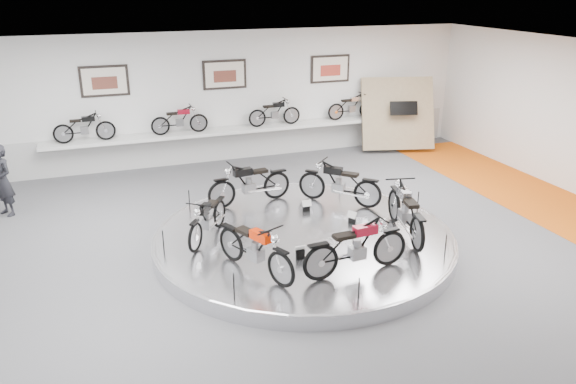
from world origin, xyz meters
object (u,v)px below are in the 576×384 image
object	(u,v)px
display_platform	(304,240)
bike_c	(208,218)
shelf	(229,131)
bike_d	(255,248)
bike_a	(339,183)
bike_b	(250,183)
bike_e	(356,246)
visitor	(3,181)
bike_f	(406,211)

from	to	relation	value
display_platform	bike_c	size ratio (longest dim) A/B	4.03
shelf	bike_d	distance (m)	7.85
shelf	bike_d	world-z (taller)	bike_d
bike_a	bike_b	size ratio (longest dim) A/B	0.99
bike_a	bike_e	distance (m)	3.46
bike_b	bike_d	bearing A→B (deg)	68.38
shelf	bike_d	size ratio (longest dim) A/B	6.30
bike_a	visitor	world-z (taller)	visitor
shelf	bike_f	world-z (taller)	bike_f
bike_a	bike_f	size ratio (longest dim) A/B	0.94
bike_d	bike_c	bearing A→B (deg)	171.60
bike_b	bike_f	xyz separation A→B (m)	(2.57, -2.85, 0.03)
display_platform	bike_a	size ratio (longest dim) A/B	3.58
bike_b	bike_e	xyz separation A→B (m)	(0.87, -3.98, 0.01)
display_platform	shelf	distance (m)	6.46
display_platform	shelf	size ratio (longest dim) A/B	0.58
bike_c	bike_d	distance (m)	1.82
bike_b	bike_c	xyz separation A→B (m)	(-1.37, -1.61, -0.06)
bike_e	bike_d	bearing A→B (deg)	156.57
shelf	bike_c	world-z (taller)	bike_c
bike_d	bike_e	bearing A→B (deg)	46.10
bike_a	visitor	xyz separation A→B (m)	(-7.60, 2.76, 0.05)
bike_a	visitor	distance (m)	8.09
display_platform	visitor	bearing A→B (deg)	146.49
bike_b	bike_d	world-z (taller)	bike_b
display_platform	bike_d	xyz separation A→B (m)	(-1.47, -1.31, 0.66)
bike_c	bike_d	size ratio (longest dim) A/B	0.91
bike_e	bike_f	world-z (taller)	bike_f
visitor	bike_f	bearing A→B (deg)	22.37
bike_e	visitor	size ratio (longest dim) A/B	1.04
shelf	visitor	size ratio (longest dim) A/B	6.28
display_platform	bike_a	world-z (taller)	bike_a
bike_d	visitor	world-z (taller)	visitor
display_platform	bike_b	world-z (taller)	bike_b
bike_a	bike_c	size ratio (longest dim) A/B	1.13
visitor	bike_d	bearing A→B (deg)	4.39
display_platform	bike_f	world-z (taller)	bike_f
bike_b	bike_a	bearing A→B (deg)	153.32
bike_d	bike_f	size ratio (longest dim) A/B	0.91
bike_e	visitor	distance (m)	8.81
bike_b	visitor	xyz separation A→B (m)	(-5.57, 2.04, 0.05)
shelf	visitor	distance (m)	6.59
shelf	bike_a	bearing A→B (deg)	-74.21
display_platform	bike_e	xyz separation A→B (m)	(0.27, -1.93, 0.69)
bike_b	bike_e	world-z (taller)	bike_e
bike_b	bike_f	bearing A→B (deg)	124.97
shelf	bike_e	xyz separation A→B (m)	(0.27, -8.33, -0.16)
bike_a	bike_b	world-z (taller)	bike_b
shelf	bike_b	size ratio (longest dim) A/B	6.10
bike_e	bike_c	bearing A→B (deg)	129.55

